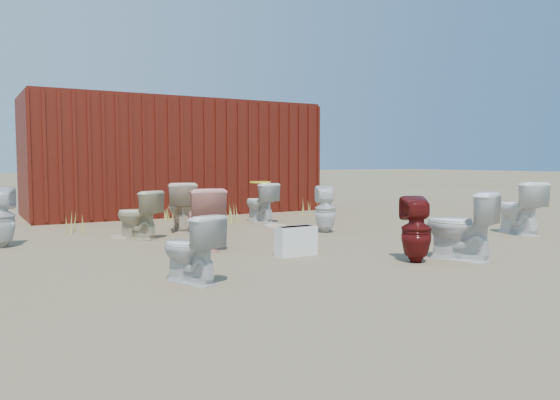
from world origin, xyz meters
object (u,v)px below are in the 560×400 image
toilet_front_c (460,226)px  toilet_back_yellowlid (260,202)px  toilet_back_a (1,217)px  toilet_back_e (325,209)px  toilet_front_a (190,249)px  toilet_back_beige_left (137,215)px  shipping_container (173,157)px  toilet_back_beige_right (181,207)px  toilet_front_maroon (416,230)px  loose_tank (296,241)px  toilet_front_e (518,208)px  toilet_front_pink (204,219)px

toilet_front_c → toilet_back_yellowlid: toilet_front_c is taller
toilet_back_a → toilet_back_e: bearing=-177.8°
toilet_front_a → toilet_back_beige_left: 3.10m
shipping_container → toilet_front_c: shipping_container is taller
toilet_back_a → toilet_back_beige_right: bearing=-159.5°
toilet_back_e → toilet_front_c: bearing=115.9°
shipping_container → toilet_front_maroon: bearing=-87.6°
shipping_container → toilet_back_e: bearing=-78.7°
toilet_back_a → toilet_back_e: toilet_back_a is taller
toilet_back_beige_right → loose_tank: (0.41, -2.77, -0.22)m
toilet_front_e → toilet_front_c: bearing=35.3°
shipping_container → toilet_front_e: size_ratio=7.43×
shipping_container → loose_tank: size_ratio=12.00×
toilet_front_e → toilet_back_yellowlid: size_ratio=1.12×
shipping_container → toilet_back_beige_left: shipping_container is taller
toilet_front_maroon → toilet_front_a: bearing=21.3°
toilet_back_beige_left → toilet_back_yellowlid: bearing=171.1°
toilet_front_c → toilet_back_a: size_ratio=0.99×
toilet_front_maroon → toilet_front_e: 3.16m
toilet_front_maroon → shipping_container: bearing=-59.8°
toilet_front_c → toilet_front_maroon: bearing=-35.9°
toilet_front_a → toilet_back_beige_left: size_ratio=0.91×
toilet_back_beige_left → toilet_back_yellowlid: toilet_back_yellowlid is taller
toilet_front_maroon → toilet_back_a: (-3.89, 3.49, 0.03)m
shipping_container → toilet_front_c: 7.31m
toilet_back_a → toilet_front_e: bearing=173.0°
shipping_container → toilet_back_a: bearing=-135.1°
toilet_front_maroon → toilet_back_e: (0.61, 2.59, 0.00)m
toilet_front_a → toilet_back_e: bearing=-163.6°
toilet_front_a → toilet_front_e: bearing=166.5°
toilet_front_pink → toilet_back_beige_right: bearing=-89.1°
toilet_front_pink → toilet_front_e: 4.82m
toilet_front_a → toilet_back_e: size_ratio=0.87×
toilet_front_c → toilet_back_e: toilet_front_c is taller
shipping_container → toilet_back_beige_right: bearing=-107.6°
shipping_container → loose_tank: shipping_container is taller
toilet_back_a → toilet_back_beige_left: 1.75m
toilet_back_yellowlid → toilet_front_e: bearing=119.5°
toilet_front_a → toilet_front_c: bearing=151.9°
shipping_container → toilet_front_a: (-2.24, -6.78, -0.88)m
shipping_container → toilet_front_a: size_ratio=9.40×
loose_tank → toilet_front_c: bearing=-41.2°
toilet_front_a → loose_tank: 1.78m
toilet_front_maroon → toilet_back_beige_left: size_ratio=1.04×
toilet_front_e → toilet_back_yellowlid: (-2.61, 3.48, -0.04)m
toilet_back_beige_left → toilet_front_pink: bearing=78.6°
toilet_back_beige_left → toilet_front_maroon: bearing=91.8°
loose_tank → toilet_front_maroon: bearing=-50.3°
toilet_front_pink → toilet_back_yellowlid: 3.16m
toilet_front_maroon → toilet_back_beige_left: (-2.15, 3.37, -0.02)m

